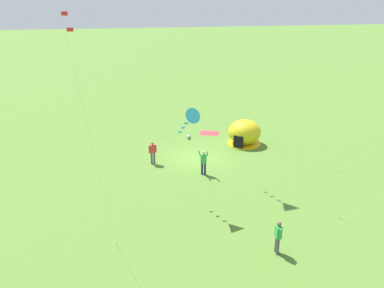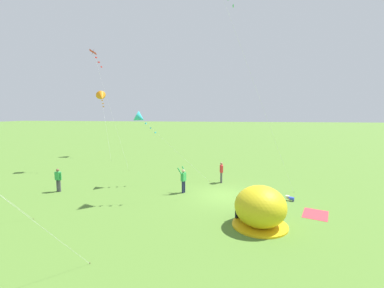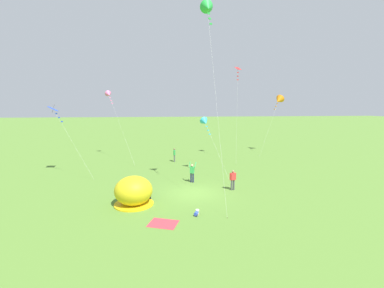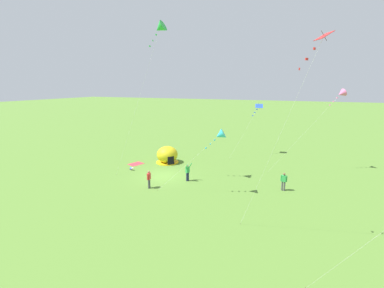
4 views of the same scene
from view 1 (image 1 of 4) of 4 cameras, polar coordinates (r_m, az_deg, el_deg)
name	(u,v)px [view 1 (image 1 of 4)]	position (r m, az deg, el deg)	size (l,w,h in m)	color
ground_plane	(197,158)	(28.67, 0.71, -2.08)	(300.00, 300.00, 0.00)	#517A2D
popup_tent	(244,133)	(31.35, 7.99, 1.71)	(2.81, 2.81, 2.10)	gold
picnic_blanket	(209,133)	(34.01, 2.68, 1.68)	(1.70, 1.30, 0.01)	#CC333D
toddler_crawling	(188,137)	(32.58, -0.54, 1.14)	(0.40, 0.55, 0.32)	blue
person_arms_raised	(204,161)	(25.57, 1.77, -2.62)	(0.72, 0.62, 1.89)	#1E2347
person_strolling	(153,152)	(27.38, -6.01, -1.16)	(0.58, 0.29, 1.72)	#4C4C51
person_with_toddler	(278,236)	(18.44, 12.96, -13.44)	(0.28, 0.59, 1.72)	#4C4C51
kite_cyan	(190,118)	(20.14, -0.31, 4.05)	(2.10, 6.05, 5.92)	silver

